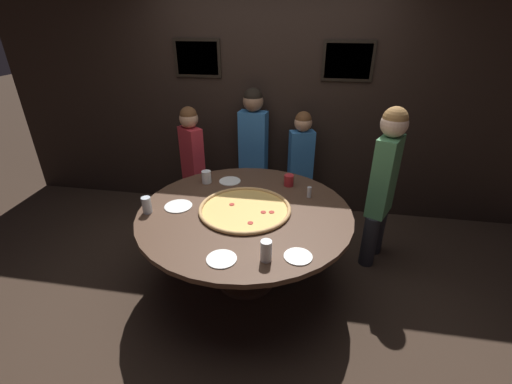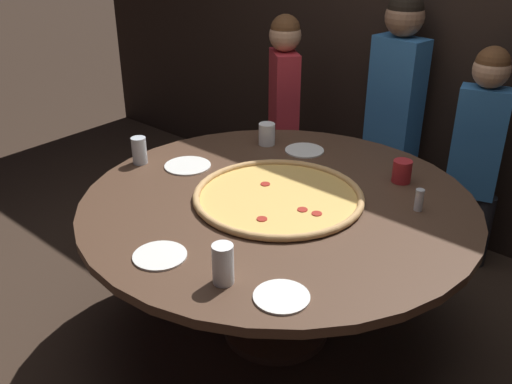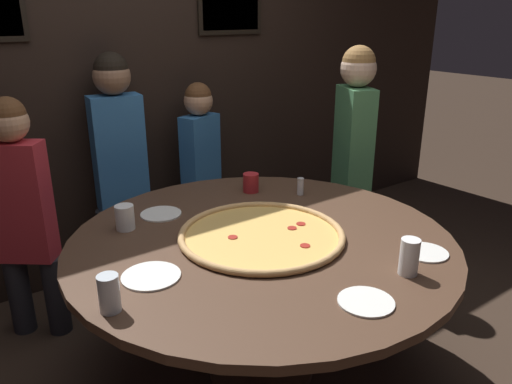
{
  "view_description": "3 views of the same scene",
  "coord_description": "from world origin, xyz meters",
  "px_view_note": "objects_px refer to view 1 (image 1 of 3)",
  "views": [
    {
      "loc": [
        0.5,
        -2.38,
        2.16
      ],
      "look_at": [
        0.08,
        0.06,
        0.89
      ],
      "focal_mm": 24.0,
      "sensor_mm": 36.0,
      "label": 1
    },
    {
      "loc": [
        1.43,
        -1.73,
        1.9
      ],
      "look_at": [
        -0.07,
        -0.07,
        0.78
      ],
      "focal_mm": 40.0,
      "sensor_mm": 36.0,
      "label": 2
    },
    {
      "loc": [
        -1.24,
        -1.65,
        1.72
      ],
      "look_at": [
        0.02,
        0.06,
        0.94
      ],
      "focal_mm": 35.0,
      "sensor_mm": 36.0,
      "label": 3
    }
  ],
  "objects_px": {
    "drink_cup_centre_back": "(147,205)",
    "drink_cup_front_edge": "(206,177)",
    "condiment_shaker": "(309,192)",
    "diner_side_left": "(384,180)",
    "white_plate_right_side": "(178,206)",
    "white_plate_beside_cup": "(222,259)",
    "diner_side_right": "(301,160)",
    "diner_centre_back": "(253,146)",
    "drink_cup_near_left": "(289,180)",
    "giant_pizza": "(245,209)",
    "white_plate_far_back": "(230,181)",
    "dining_table": "(245,222)",
    "white_plate_near_front": "(298,256)",
    "diner_far_left": "(192,158)",
    "drink_cup_beside_pizza": "(266,251)"
  },
  "relations": [
    {
      "from": "drink_cup_centre_back",
      "to": "white_plate_beside_cup",
      "type": "distance_m",
      "value": 0.89
    },
    {
      "from": "giant_pizza",
      "to": "white_plate_near_front",
      "type": "height_order",
      "value": "giant_pizza"
    },
    {
      "from": "white_plate_beside_cup",
      "to": "diner_centre_back",
      "type": "distance_m",
      "value": 1.93
    },
    {
      "from": "drink_cup_near_left",
      "to": "white_plate_right_side",
      "type": "xyz_separation_m",
      "value": [
        -0.88,
        -0.56,
        -0.05
      ]
    },
    {
      "from": "diner_centre_back",
      "to": "drink_cup_near_left",
      "type": "bearing_deg",
      "value": 129.11
    },
    {
      "from": "drink_cup_beside_pizza",
      "to": "white_plate_near_front",
      "type": "relative_size",
      "value": 0.77
    },
    {
      "from": "condiment_shaker",
      "to": "diner_side_left",
      "type": "xyz_separation_m",
      "value": [
        0.65,
        0.22,
        0.07
      ]
    },
    {
      "from": "drink_cup_centre_back",
      "to": "white_plate_far_back",
      "type": "bearing_deg",
      "value": 52.46
    },
    {
      "from": "dining_table",
      "to": "giant_pizza",
      "type": "bearing_deg",
      "value": 155.07
    },
    {
      "from": "dining_table",
      "to": "drink_cup_front_edge",
      "type": "relative_size",
      "value": 14.86
    },
    {
      "from": "white_plate_near_front",
      "to": "white_plate_beside_cup",
      "type": "relative_size",
      "value": 0.95
    },
    {
      "from": "drink_cup_front_edge",
      "to": "white_plate_near_front",
      "type": "xyz_separation_m",
      "value": [
        0.93,
        -0.99,
        -0.05
      ]
    },
    {
      "from": "white_plate_right_side",
      "to": "white_plate_beside_cup",
      "type": "height_order",
      "value": "same"
    },
    {
      "from": "dining_table",
      "to": "drink_cup_beside_pizza",
      "type": "bearing_deg",
      "value": -66.59
    },
    {
      "from": "dining_table",
      "to": "white_plate_beside_cup",
      "type": "bearing_deg",
      "value": -92.25
    },
    {
      "from": "drink_cup_front_edge",
      "to": "white_plate_beside_cup",
      "type": "bearing_deg",
      "value": -68.4
    },
    {
      "from": "white_plate_far_back",
      "to": "diner_far_left",
      "type": "height_order",
      "value": "diner_far_left"
    },
    {
      "from": "drink_cup_beside_pizza",
      "to": "drink_cup_centre_back",
      "type": "bearing_deg",
      "value": 156.87
    },
    {
      "from": "drink_cup_centre_back",
      "to": "condiment_shaker",
      "type": "distance_m",
      "value": 1.37
    },
    {
      "from": "dining_table",
      "to": "drink_cup_near_left",
      "type": "height_order",
      "value": "drink_cup_near_left"
    },
    {
      "from": "condiment_shaker",
      "to": "diner_side_right",
      "type": "relative_size",
      "value": 0.08
    },
    {
      "from": "diner_far_left",
      "to": "diner_centre_back",
      "type": "distance_m",
      "value": 0.7
    },
    {
      "from": "giant_pizza",
      "to": "white_plate_far_back",
      "type": "height_order",
      "value": "giant_pizza"
    },
    {
      "from": "diner_side_right",
      "to": "diner_centre_back",
      "type": "relative_size",
      "value": 0.86
    },
    {
      "from": "drink_cup_centre_back",
      "to": "white_plate_beside_cup",
      "type": "relative_size",
      "value": 0.67
    },
    {
      "from": "drink_cup_centre_back",
      "to": "white_plate_beside_cup",
      "type": "bearing_deg",
      "value": -33.11
    },
    {
      "from": "diner_side_left",
      "to": "condiment_shaker",
      "type": "bearing_deg",
      "value": -45.94
    },
    {
      "from": "drink_cup_centre_back",
      "to": "diner_far_left",
      "type": "bearing_deg",
      "value": 91.24
    },
    {
      "from": "dining_table",
      "to": "white_plate_right_side",
      "type": "xyz_separation_m",
      "value": [
        -0.56,
        -0.03,
        0.12
      ]
    },
    {
      "from": "giant_pizza",
      "to": "drink_cup_beside_pizza",
      "type": "xyz_separation_m",
      "value": [
        0.26,
        -0.61,
        0.06
      ]
    },
    {
      "from": "dining_table",
      "to": "drink_cup_front_edge",
      "type": "height_order",
      "value": "drink_cup_front_edge"
    },
    {
      "from": "giant_pizza",
      "to": "white_plate_right_side",
      "type": "relative_size",
      "value": 3.29
    },
    {
      "from": "giant_pizza",
      "to": "diner_side_left",
      "type": "xyz_separation_m",
      "value": [
        1.16,
        0.54,
        0.1
      ]
    },
    {
      "from": "drink_cup_centre_back",
      "to": "drink_cup_front_edge",
      "type": "height_order",
      "value": "drink_cup_centre_back"
    },
    {
      "from": "diner_centre_back",
      "to": "drink_cup_centre_back",
      "type": "bearing_deg",
      "value": 73.73
    },
    {
      "from": "white_plate_far_back",
      "to": "drink_cup_front_edge",
      "type": "bearing_deg",
      "value": -163.91
    },
    {
      "from": "white_plate_beside_cup",
      "to": "drink_cup_front_edge",
      "type": "bearing_deg",
      "value": 111.6
    },
    {
      "from": "diner_side_left",
      "to": "diner_far_left",
      "type": "bearing_deg",
      "value": -78.16
    },
    {
      "from": "diner_side_left",
      "to": "diner_side_right",
      "type": "relative_size",
      "value": 1.19
    },
    {
      "from": "diner_side_right",
      "to": "drink_cup_near_left",
      "type": "bearing_deg",
      "value": 65.76
    },
    {
      "from": "drink_cup_front_edge",
      "to": "white_plate_far_back",
      "type": "height_order",
      "value": "drink_cup_front_edge"
    },
    {
      "from": "diner_side_left",
      "to": "white_plate_right_side",
      "type": "bearing_deg",
      "value": -46.42
    },
    {
      "from": "giant_pizza",
      "to": "white_plate_right_side",
      "type": "bearing_deg",
      "value": -176.43
    },
    {
      "from": "white_plate_near_front",
      "to": "drink_cup_centre_back",
      "type": "bearing_deg",
      "value": 163.13
    },
    {
      "from": "drink_cup_near_left",
      "to": "diner_side_right",
      "type": "xyz_separation_m",
      "value": [
        0.08,
        0.7,
        -0.07
      ]
    },
    {
      "from": "giant_pizza",
      "to": "white_plate_near_front",
      "type": "xyz_separation_m",
      "value": [
        0.47,
        -0.54,
        -0.01
      ]
    },
    {
      "from": "giant_pizza",
      "to": "diner_centre_back",
      "type": "bearing_deg",
      "value": 96.91
    },
    {
      "from": "white_plate_far_back",
      "to": "white_plate_right_side",
      "type": "height_order",
      "value": "same"
    },
    {
      "from": "drink_cup_front_edge",
      "to": "diner_side_left",
      "type": "height_order",
      "value": "diner_side_left"
    },
    {
      "from": "giant_pizza",
      "to": "white_plate_beside_cup",
      "type": "relative_size",
      "value": 3.76
    }
  ]
}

